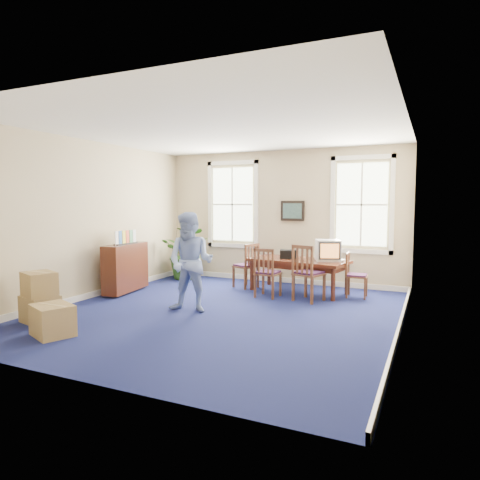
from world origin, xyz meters
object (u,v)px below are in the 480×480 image
at_px(cardboard_boxes, 55,296).
at_px(man, 191,262).
at_px(potted_plant, 187,253).
at_px(credenza, 126,269).
at_px(chair_near_left, 268,272).
at_px(conference_table, 298,276).
at_px(crt_tv, 328,250).

bearing_deg(cardboard_boxes, man, 41.73).
relative_size(potted_plant, cardboard_boxes, 0.88).
relative_size(man, credenza, 1.37).
height_order(man, potted_plant, man).
relative_size(chair_near_left, cardboard_boxes, 0.67).
distance_m(conference_table, cardboard_boxes, 4.89).
bearing_deg(conference_table, potted_plant, -177.56).
relative_size(man, cardboard_boxes, 1.17).
xyz_separation_m(conference_table, chair_near_left, (-0.43, -0.72, 0.15)).
bearing_deg(potted_plant, conference_table, -7.51).
bearing_deg(potted_plant, crt_tv, -5.50).
bearing_deg(man, conference_table, 55.17).
distance_m(chair_near_left, cardboard_boxes, 4.05).
bearing_deg(chair_near_left, cardboard_boxes, 55.48).
distance_m(credenza, potted_plant, 2.02).
height_order(crt_tv, potted_plant, potted_plant).
bearing_deg(man, crt_tv, 45.29).
bearing_deg(credenza, potted_plant, 72.49).
height_order(conference_table, credenza, credenza).
bearing_deg(credenza, conference_table, 17.31).
xyz_separation_m(crt_tv, cardboard_boxes, (-3.56, -3.95, -0.51)).
distance_m(crt_tv, potted_plant, 3.70).
distance_m(chair_near_left, potted_plant, 2.85).
distance_m(conference_table, potted_plant, 3.09).
xyz_separation_m(conference_table, man, (-1.26, -2.41, 0.53)).
xyz_separation_m(crt_tv, chair_near_left, (-1.06, -0.77, -0.43)).
bearing_deg(crt_tv, credenza, 179.74).
distance_m(man, potted_plant, 3.34).
distance_m(credenza, cardboard_boxes, 2.37).
bearing_deg(crt_tv, conference_table, 162.09).
bearing_deg(crt_tv, potted_plant, 152.18).
height_order(credenza, cardboard_boxes, credenza).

